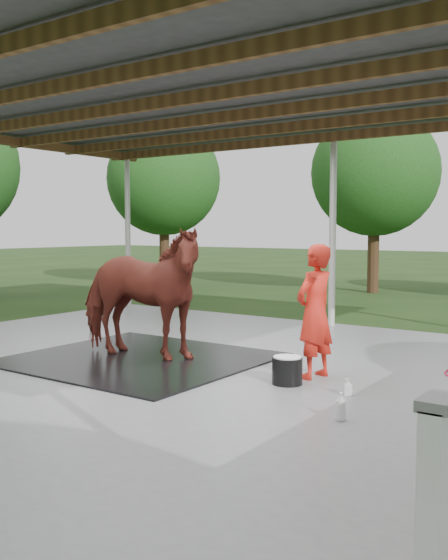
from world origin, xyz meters
The scene contains 10 objects.
ground centered at (0.00, 0.00, 0.00)m, with size 100.00×100.00×0.00m, color #1E3814.
concrete_slab centered at (0.00, 0.00, 0.03)m, with size 12.00×10.00×0.05m, color slate.
pavilion_structure centered at (0.00, 0.00, 3.97)m, with size 12.60×10.60×4.05m.
tree_belt centered at (0.30, 0.90, 3.79)m, with size 28.00×28.00×5.80m.
rubber_mat centered at (-0.96, -0.04, 0.06)m, with size 3.52×3.30×0.03m, color black.
horse centered at (-0.96, -0.04, 1.06)m, with size 1.07×2.34×1.98m, color maroon.
handler centered at (1.76, 0.44, 0.94)m, with size 0.65×0.43×1.78m, color red.
wash_bucket centered at (1.63, -0.07, 0.23)m, with size 0.39×0.39×0.36m.
soap_bottle_a centered at (2.83, -1.09, 0.20)m, with size 0.11×0.12×0.30m, color silver.
soap_bottle_b centered at (2.49, -0.13, 0.15)m, with size 0.09×0.09×0.20m, color #338CD8.
Camera 1 is at (5.47, -6.97, 2.03)m, focal length 40.00 mm.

